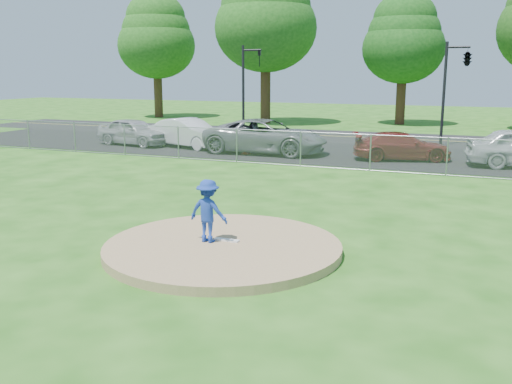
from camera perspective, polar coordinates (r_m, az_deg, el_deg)
ground at (r=22.28m, az=7.78°, el=1.45°), size 120.00×120.00×0.00m
pitchers_mound at (r=13.07m, az=-3.32°, el=-5.56°), size 5.40×5.40×0.20m
pitching_rubber at (r=13.21m, az=-2.95°, el=-4.82°), size 0.60×0.15×0.04m
chain_link_fence at (r=24.08m, az=9.03°, el=4.00°), size 40.00×0.06×1.50m
parking_lot at (r=28.55m, az=11.06°, el=3.65°), size 50.00×8.00×0.01m
street at (r=35.88m, az=13.42°, el=5.22°), size 60.00×7.00×0.01m
tree_far_left at (r=52.12m, az=-9.95°, el=15.15°), size 6.72×6.72×10.74m
tree_left at (r=45.50m, az=0.98°, el=17.30°), size 7.84×7.84×12.53m
tree_center at (r=45.75m, az=14.57°, el=14.67°), size 6.16×6.16×9.84m
traffic_signal_left at (r=36.13m, az=-0.94°, el=10.93°), size 1.28×0.20×5.60m
traffic_signal_center at (r=33.28m, az=20.18°, el=12.27°), size 1.42×2.48×5.60m
pitcher at (r=13.01m, az=-4.81°, el=-1.90°), size 0.96×0.59×1.45m
traffic_cone at (r=28.29m, az=-1.03°, el=4.56°), size 0.38×0.38×0.74m
parked_car_silver at (r=32.43m, az=-12.12°, el=5.93°), size 4.62×2.48×1.49m
parked_car_white at (r=30.93m, az=-6.75°, el=5.87°), size 4.95×2.83×1.54m
parked_car_gray at (r=28.54m, az=0.97°, el=5.60°), size 6.15×2.91×1.70m
parked_car_darkred at (r=27.17m, az=14.37°, el=4.47°), size 4.77×3.10×1.28m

